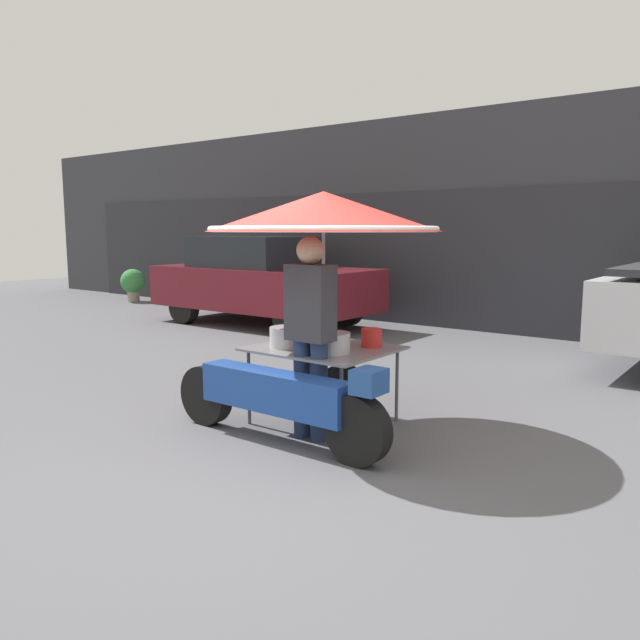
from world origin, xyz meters
TOP-DOWN VIEW (x-y plane):
  - ground_plane at (0.00, 0.00)m, footprint 36.00×36.00m
  - shopfront_building at (0.00, 7.71)m, footprint 28.00×2.06m
  - vendor_motorcycle_cart at (-0.31, 0.96)m, footprint 2.15×2.02m
  - vendor_person at (-0.15, 0.63)m, footprint 0.38×0.22m
  - parked_car at (-4.72, 5.01)m, footprint 4.15×1.82m
  - potted_plant at (-9.68, 5.84)m, footprint 0.58×0.58m

SIDE VIEW (x-z plane):
  - ground_plane at x=0.00m, z-range 0.00..0.00m
  - potted_plant at x=-9.68m, z-range 0.07..0.85m
  - parked_car at x=-4.72m, z-range 0.01..1.61m
  - vendor_person at x=-0.15m, z-range 0.10..1.77m
  - vendor_motorcycle_cart at x=-0.31m, z-range 0.61..2.65m
  - shopfront_building at x=0.00m, z-range -0.01..3.71m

